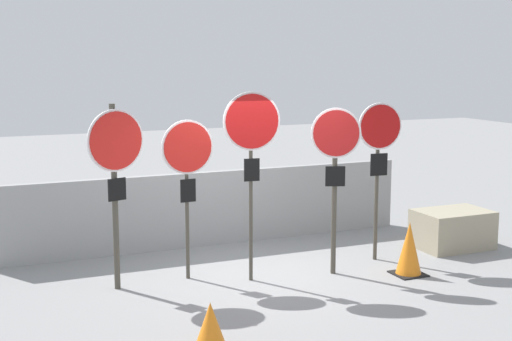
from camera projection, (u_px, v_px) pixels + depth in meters
name	position (u px, v px, depth m)	size (l,w,h in m)	color
ground_plane	(256.00, 277.00, 10.05)	(40.00, 40.00, 0.00)	gray
fence_back	(210.00, 208.00, 11.70)	(6.98, 0.12, 1.22)	gray
stop_sign_0	(116.00, 161.00, 9.26)	(0.79, 0.28, 2.48)	#474238
stop_sign_1	(187.00, 160.00, 9.70)	(0.75, 0.13, 2.24)	#474238
stop_sign_2	(252.00, 137.00, 9.56)	(0.79, 0.15, 2.62)	#474238
stop_sign_3	(335.00, 157.00, 9.92)	(0.66, 0.28, 2.38)	#474238
stop_sign_4	(379.00, 143.00, 10.61)	(0.70, 0.14, 2.41)	#474238
traffic_cone_0	(210.00, 328.00, 7.45)	(0.45, 0.45, 0.55)	black
traffic_cone_1	(409.00, 249.00, 10.12)	(0.44, 0.44, 0.77)	black
storage_crate	(452.00, 229.00, 11.56)	(1.18, 0.80, 0.62)	#9E937A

